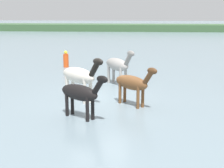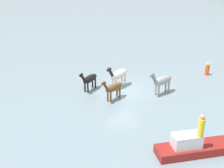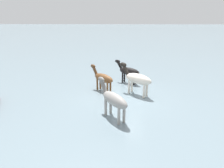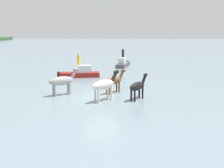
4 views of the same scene
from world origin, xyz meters
name	(u,v)px [view 4 (image 4 of 4)]	position (x,y,z in m)	size (l,w,h in m)	color
ground_plane	(102,98)	(0.00, 0.00, 0.00)	(205.20, 205.20, 0.00)	gray
horse_dark_mare	(104,85)	(-0.81, -0.23, 1.10)	(2.18, 1.98, 1.99)	silver
horse_pinto_flank	(114,81)	(1.46, -0.79, 0.95)	(1.83, 1.78, 1.72)	brown
horse_mid_herd	(62,81)	(0.66, 2.94, 1.06)	(1.77, 2.21, 1.92)	#9E9993
horse_dun_straggler	(138,86)	(-0.38, -2.51, 0.94)	(2.00, 1.53, 1.71)	black
boat_tender_starboard	(80,74)	(8.10, 2.83, 0.30)	(1.68, 4.25, 1.32)	maroon
boat_motor_center	(123,64)	(15.76, -1.42, 0.30)	(4.02, 1.87, 1.31)	#4C4C51
person_watcher_seated	(79,60)	(8.31, 3.01, 1.72)	(0.32, 0.32, 1.19)	yellow
person_spotter_bow	(123,53)	(15.96, -1.39, 1.71)	(0.32, 0.32, 1.19)	black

